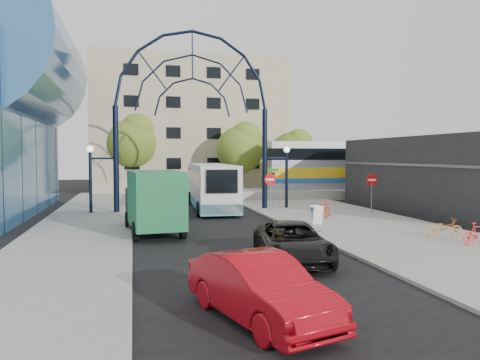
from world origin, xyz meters
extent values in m
plane|color=black|center=(0.00, 0.00, 0.00)|extent=(120.00, 120.00, 0.00)
cube|color=gray|center=(8.00, 4.00, 0.06)|extent=(8.00, 56.00, 0.12)
cube|color=gray|center=(-6.50, 6.00, 0.06)|extent=(5.00, 50.00, 0.12)
cylinder|color=black|center=(-5.00, 14.00, 3.50)|extent=(0.36, 0.36, 7.00)
cylinder|color=black|center=(5.00, 14.00, 3.50)|extent=(0.36, 0.36, 7.00)
cylinder|color=black|center=(-6.60, 14.00, 2.00)|extent=(0.20, 0.20, 4.00)
cylinder|color=black|center=(6.60, 14.00, 2.00)|extent=(0.20, 0.20, 4.00)
sphere|color=white|center=(-6.60, 14.00, 4.20)|extent=(0.44, 0.44, 0.44)
sphere|color=white|center=(6.60, 14.00, 4.20)|extent=(0.44, 0.44, 0.44)
cylinder|color=slate|center=(4.80, 12.00, 1.22)|extent=(0.06, 0.06, 2.20)
cylinder|color=red|center=(4.80, 12.00, 2.22)|extent=(0.80, 0.04, 0.80)
cube|color=white|center=(4.80, 11.97, 2.22)|extent=(0.55, 0.02, 0.12)
cylinder|color=slate|center=(11.00, 10.00, 1.22)|extent=(0.06, 0.06, 2.20)
cylinder|color=red|center=(11.00, 10.00, 2.22)|extent=(0.76, 0.04, 0.76)
cube|color=white|center=(11.00, 9.97, 2.22)|extent=(0.55, 0.02, 0.12)
cylinder|color=slate|center=(5.20, 12.60, 1.52)|extent=(0.05, 0.05, 2.80)
cube|color=#146626|center=(5.20, 12.60, 2.82)|extent=(0.70, 0.03, 0.18)
cube|color=#146626|center=(5.20, 12.60, 2.57)|extent=(0.03, 0.70, 0.18)
cube|color=white|center=(5.60, 5.80, 0.62)|extent=(0.55, 0.26, 0.99)
cube|color=white|center=(5.60, 6.15, 0.62)|extent=(0.55, 0.26, 0.99)
cube|color=#1E59A5|center=(5.60, 5.98, 0.95)|extent=(0.55, 0.42, 0.14)
cylinder|color=#326698|center=(-12.00, 15.00, 10.00)|extent=(9.00, 16.00, 9.00)
cube|color=black|center=(16.00, 10.00, 2.50)|extent=(6.00, 16.00, 5.00)
cube|color=#CAB28C|center=(2.00, 35.00, 7.00)|extent=(20.00, 12.00, 14.00)
cube|color=gray|center=(20.00, 22.00, 0.40)|extent=(32.00, 5.00, 0.80)
cube|color=#B7B7BC|center=(20.00, 22.00, 2.90)|extent=(25.00, 3.00, 4.20)
cube|color=gold|center=(20.00, 22.00, 2.30)|extent=(25.10, 3.05, 0.90)
cube|color=black|center=(20.00, 22.00, 3.90)|extent=(25.05, 3.05, 1.00)
cube|color=#1E59A5|center=(20.00, 22.00, 1.60)|extent=(25.10, 3.05, 0.35)
cylinder|color=#382314|center=(6.00, 26.00, 1.26)|extent=(0.36, 0.36, 2.52)
sphere|color=#3F6A1B|center=(6.00, 26.00, 4.34)|extent=(4.48, 4.48, 4.48)
sphere|color=#3F6A1B|center=(6.50, 25.70, 5.46)|extent=(3.08, 3.08, 3.08)
cylinder|color=#382314|center=(-4.00, 30.00, 1.44)|extent=(0.36, 0.36, 2.88)
sphere|color=#3F6A1B|center=(-4.00, 30.00, 4.96)|extent=(5.12, 5.12, 5.12)
sphere|color=#3F6A1B|center=(-3.50, 29.70, 6.24)|extent=(3.52, 3.52, 3.52)
cylinder|color=#382314|center=(12.00, 28.00, 1.17)|extent=(0.36, 0.36, 2.34)
sphere|color=#3F6A1B|center=(12.00, 28.00, 4.03)|extent=(4.16, 4.16, 4.16)
sphere|color=#3F6A1B|center=(12.50, 27.70, 5.07)|extent=(2.86, 2.86, 2.86)
cube|color=silver|center=(1.47, 15.46, 1.73)|extent=(3.10, 11.46, 2.86)
cube|color=#52A0B8|center=(1.47, 15.46, 0.54)|extent=(3.13, 11.46, 0.69)
cube|color=black|center=(1.47, 15.46, 2.32)|extent=(3.14, 11.23, 0.89)
cube|color=black|center=(1.17, 9.72, 2.27)|extent=(1.87, 0.23, 1.38)
cube|color=black|center=(1.76, 21.07, 1.58)|extent=(2.37, 0.30, 1.58)
cylinder|color=black|center=(0.43, 19.03, 0.47)|extent=(0.32, 0.96, 0.95)
cylinder|color=black|center=(2.88, 18.90, 0.47)|extent=(0.32, 0.96, 0.95)
cylinder|color=black|center=(0.03, 11.33, 0.47)|extent=(0.32, 0.96, 0.95)
cylinder|color=black|center=(2.48, 11.20, 0.47)|extent=(0.32, 0.96, 0.95)
cube|color=black|center=(-3.19, 7.66, 1.02)|extent=(2.33, 2.41, 2.03)
cube|color=black|center=(-3.30, 8.76, 1.43)|extent=(1.85, 0.27, 0.92)
cube|color=#1B6639|center=(-2.92, 4.90, 1.76)|extent=(2.62, 4.45, 2.59)
cylinder|color=black|center=(-4.22, 7.28, 0.44)|extent=(0.33, 0.91, 0.89)
cylinder|color=black|center=(-2.11, 7.48, 0.44)|extent=(0.33, 0.91, 0.89)
cylinder|color=black|center=(-3.87, 3.69, 0.44)|extent=(0.33, 0.91, 0.89)
cylinder|color=black|center=(-1.76, 3.90, 0.44)|extent=(0.33, 0.91, 0.89)
imported|color=black|center=(1.56, -1.63, 0.70)|extent=(3.02, 5.31, 1.40)
imported|color=#9F0913|center=(-1.15, -7.12, 0.76)|extent=(2.85, 4.86, 1.52)
imported|color=orange|center=(7.08, 8.61, 0.59)|extent=(0.83, 1.84, 0.94)
imported|color=red|center=(7.31, 9.15, 0.57)|extent=(0.74, 1.55, 0.90)
imported|color=orange|center=(9.67, 1.00, 0.54)|extent=(1.68, 0.97, 0.83)
imported|color=red|center=(9.87, -0.89, 0.58)|extent=(1.56, 0.54, 0.92)
camera|label=1|loc=(-3.94, -17.26, 3.78)|focal=35.00mm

